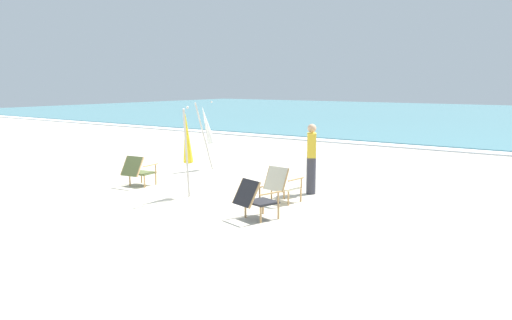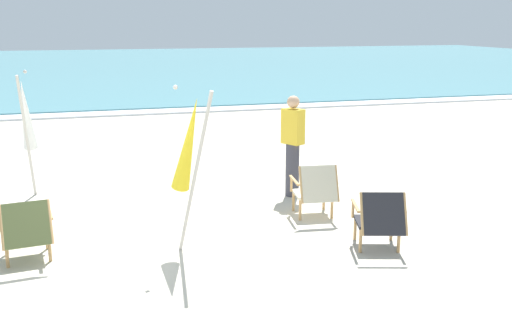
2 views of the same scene
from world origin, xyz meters
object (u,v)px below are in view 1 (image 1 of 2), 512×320
at_px(beach_chair_mid_center, 138,170).
at_px(beach_chair_far_center, 255,198).
at_px(beach_chair_front_left, 282,184).
at_px(person_near_chairs, 311,158).
at_px(umbrella_furled_yellow, 187,139).
at_px(umbrella_furled_white, 207,125).

distance_m(beach_chair_mid_center, beach_chair_far_center, 4.20).
distance_m(beach_chair_mid_center, beach_chair_front_left, 3.88).
relative_size(beach_chair_front_left, person_near_chairs, 0.49).
bearing_deg(beach_chair_far_center, beach_chair_front_left, 101.73).
bearing_deg(beach_chair_mid_center, umbrella_furled_yellow, -6.91).
height_order(beach_chair_mid_center, beach_chair_front_left, beach_chair_front_left).
height_order(beach_chair_front_left, umbrella_furled_yellow, umbrella_furled_yellow).
distance_m(beach_chair_far_center, umbrella_furled_yellow, 2.48).
bearing_deg(person_near_chairs, beach_chair_mid_center, -155.53).
xyz_separation_m(umbrella_furled_yellow, umbrella_furled_white, (-2.03, 3.00, -0.01)).
bearing_deg(umbrella_furled_yellow, beach_chair_mid_center, 173.09).
bearing_deg(beach_chair_far_center, umbrella_furled_yellow, 165.78).
xyz_separation_m(beach_chair_mid_center, beach_chair_far_center, (4.12, -0.79, 0.00)).
bearing_deg(person_near_chairs, beach_chair_far_center, -84.98).
bearing_deg(beach_chair_front_left, umbrella_furled_yellow, -156.90).
distance_m(beach_chair_front_left, umbrella_furled_yellow, 2.30).
xyz_separation_m(beach_chair_front_left, umbrella_furled_yellow, (-1.95, -0.83, 0.91)).
relative_size(beach_chair_far_center, person_near_chairs, 0.55).
bearing_deg(umbrella_furled_yellow, beach_chair_far_center, -14.22).
bearing_deg(umbrella_furled_white, beach_chair_mid_center, -87.05).
bearing_deg(umbrella_furled_yellow, umbrella_furled_white, 124.06).
height_order(beach_chair_far_center, person_near_chairs, person_near_chairs).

